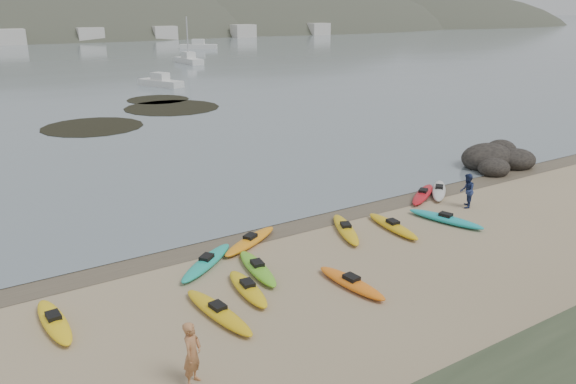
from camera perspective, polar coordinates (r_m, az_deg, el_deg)
ground at (r=26.16m, az=0.00°, el=-3.12°), size 600.00×600.00×0.00m
wet_sand at (r=25.92m, az=0.36°, el=-3.32°), size 60.00×60.00×0.00m
kayaks at (r=23.44m, az=3.44°, el=-5.34°), size 22.16×8.86×0.34m
person_west at (r=15.51m, az=-9.70°, el=-15.89°), size 0.79×0.77×1.84m
person_east at (r=29.23m, az=17.72°, el=0.12°), size 1.07×1.04×1.73m
rock_cluster at (r=37.64m, az=20.39°, el=2.83°), size 5.29×3.89×1.79m
kelp_mats at (r=55.70m, az=-14.36°, el=7.92°), size 17.81×18.20×0.04m
moored_boats at (r=107.24m, az=-23.10°, el=12.12°), size 82.93×63.89×1.30m
far_hills at (r=222.26m, az=-19.16°, el=10.78°), size 550.00×135.00×80.00m
far_town at (r=166.76m, az=-26.92°, el=13.85°), size 199.00×5.00×4.00m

